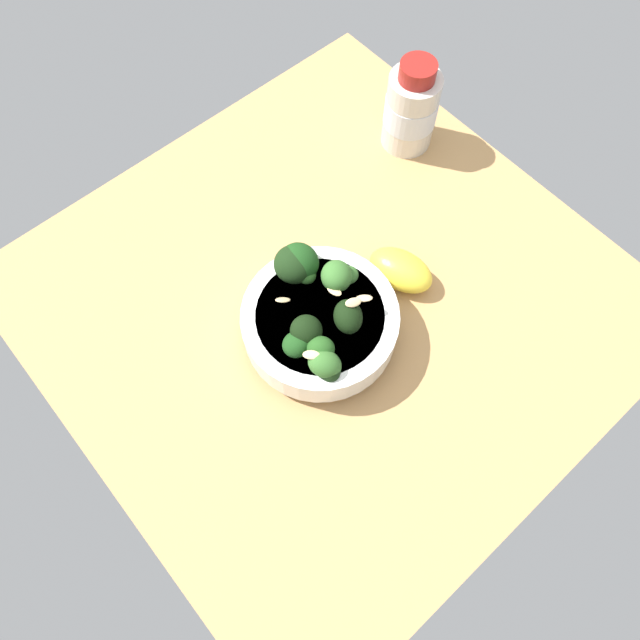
% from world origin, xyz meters
% --- Properties ---
extents(ground_plane, '(0.65, 0.65, 0.04)m').
position_xyz_m(ground_plane, '(0.00, 0.00, -0.02)').
color(ground_plane, tan).
extents(bowl_of_broccoli, '(0.18, 0.18, 0.10)m').
position_xyz_m(bowl_of_broccoli, '(0.03, -0.04, 0.04)').
color(bowl_of_broccoli, white).
rests_on(bowl_of_broccoli, ground_plane).
extents(lemon_wedge, '(0.09, 0.07, 0.04)m').
position_xyz_m(lemon_wedge, '(0.04, 0.08, 0.02)').
color(lemon_wedge, yellow).
rests_on(lemon_wedge, ground_plane).
extents(bottle_tall, '(0.07, 0.07, 0.13)m').
position_xyz_m(bottle_tall, '(-0.12, 0.24, 0.06)').
color(bottle_tall, beige).
rests_on(bottle_tall, ground_plane).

